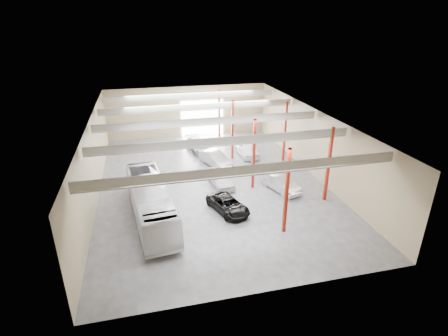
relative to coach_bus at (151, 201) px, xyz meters
name	(u,v)px	position (x,y,z in m)	size (l,w,h in m)	color
depot_shell	(211,135)	(6.38, 6.12, 3.34)	(22.12, 32.12, 7.06)	#414145
coach_bus	(151,201)	(0.00, 0.00, 0.00)	(2.74, 11.72, 3.27)	silver
black_sedan	(228,205)	(6.50, -0.37, -0.98)	(2.17, 4.70, 1.31)	black
car_row_a	(221,178)	(7.06, 4.83, -0.86)	(1.82, 4.53, 1.54)	silver
car_row_b	(215,159)	(7.61, 10.03, -0.82)	(1.72, 4.93, 1.62)	#ADADB1
car_row_c	(198,145)	(6.51, 15.23, -0.89)	(2.07, 5.09, 1.48)	gray
car_right_near	(281,183)	(12.50, 2.44, -0.87)	(1.62, 4.66, 1.53)	#B4B3B8
car_right_far	(247,149)	(12.03, 12.27, -0.77)	(2.03, 5.04, 1.72)	white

